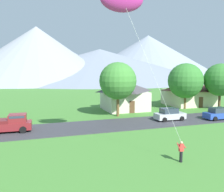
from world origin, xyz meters
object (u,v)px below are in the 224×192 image
object	(u,v)px
house_left_center	(189,93)
tree_left_of_center	(118,81)
parked_car_silver_west_end	(170,114)
tree_right_of_center	(186,81)
pickup_truck_maroon_west_side	(9,123)
house_leftmost	(125,95)
parked_car_blue_mid_west	(219,114)
tree_center	(220,80)

from	to	relation	value
house_left_center	tree_left_of_center	bearing A→B (deg)	-160.12
tree_left_of_center	parked_car_silver_west_end	xyz separation A→B (m)	(5.84, -5.15, -4.52)
tree_left_of_center	tree_right_of_center	size ratio (longest dim) A/B	1.00
tree_left_of_center	house_left_center	bearing A→B (deg)	19.88
tree_right_of_center	pickup_truck_maroon_west_side	xyz separation A→B (m)	(-28.65, -7.48, -3.99)
house_leftmost	parked_car_blue_mid_west	distance (m)	15.47
house_leftmost	parked_car_blue_mid_west	world-z (taller)	house_leftmost
house_leftmost	parked_car_silver_west_end	bearing A→B (deg)	-74.85
parked_car_blue_mid_west	pickup_truck_maroon_west_side	xyz separation A→B (m)	(-27.63, 2.00, 0.19)
house_left_center	pickup_truck_maroon_west_side	bearing A→B (deg)	-160.97
parked_car_silver_west_end	pickup_truck_maroon_west_side	world-z (taller)	pickup_truck_maroon_west_side
tree_left_of_center	parked_car_silver_west_end	bearing A→B (deg)	-41.41
parked_car_silver_west_end	pickup_truck_maroon_west_side	distance (m)	20.73
house_leftmost	pickup_truck_maroon_west_side	distance (m)	20.58
house_left_center	parked_car_blue_mid_west	distance (m)	13.91
house_leftmost	house_left_center	xyz separation A→B (m)	(14.15, 1.13, -0.16)
tree_left_of_center	tree_center	world-z (taller)	tree_left_of_center
tree_right_of_center	parked_car_silver_west_end	world-z (taller)	tree_right_of_center
tree_right_of_center	house_leftmost	bearing A→B (deg)	167.05
house_left_center	pickup_truck_maroon_west_side	xyz separation A→B (m)	(-32.10, -11.07, -1.38)
house_leftmost	parked_car_silver_west_end	distance (m)	10.75
tree_left_of_center	parked_car_blue_mid_west	world-z (taller)	tree_left_of_center
house_leftmost	parked_car_silver_west_end	world-z (taller)	house_leftmost
tree_center	tree_right_of_center	bearing A→B (deg)	159.10
tree_right_of_center	parked_car_blue_mid_west	xyz separation A→B (m)	(-1.02, -9.49, -4.18)
house_leftmost	pickup_truck_maroon_west_side	bearing A→B (deg)	-151.02
house_left_center	tree_center	size ratio (longest dim) A/B	1.13
tree_right_of_center	parked_car_silver_west_end	distance (m)	11.87
tree_center	parked_car_silver_west_end	distance (m)	15.36
house_left_center	pickup_truck_maroon_west_side	size ratio (longest dim) A/B	1.74
tree_center	parked_car_silver_west_end	bearing A→B (deg)	-157.61
tree_right_of_center	parked_car_silver_west_end	size ratio (longest dim) A/B	1.94
house_left_center	tree_right_of_center	world-z (taller)	tree_right_of_center
house_leftmost	tree_right_of_center	world-z (taller)	tree_right_of_center
house_leftmost	house_left_center	distance (m)	14.19
tree_right_of_center	parked_car_blue_mid_west	distance (m)	10.42
house_left_center	parked_car_silver_west_end	xyz separation A→B (m)	(-11.37, -11.37, -1.58)
house_left_center	tree_left_of_center	size ratio (longest dim) A/B	1.12
house_leftmost	tree_center	world-z (taller)	tree_center
house_left_center	tree_right_of_center	distance (m)	5.62
tree_center	tree_left_of_center	bearing A→B (deg)	-178.64
tree_left_of_center	tree_right_of_center	bearing A→B (deg)	10.84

